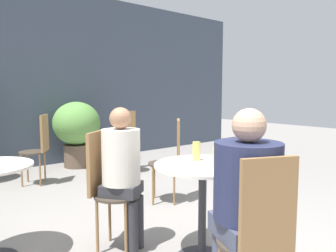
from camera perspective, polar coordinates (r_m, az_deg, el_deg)
The scene contains 12 objects.
storefront_wall at distance 5.81m, azimuth -25.42°, elevation 7.79°, with size 10.00×0.06×3.00m.
cafe_table_near at distance 2.48m, azimuth 6.03°, elevation -10.60°, with size 0.72×0.72×0.73m.
bistro_chair_0 at distance 2.69m, azimuth -10.76°, elevation -9.25°, with size 0.41×0.42×0.95m.
bistro_chair_1 at distance 1.83m, azimuth 15.66°, elevation -16.88°, with size 0.40×0.41×0.95m.
bistro_chair_3 at distance 3.73m, azimuth 0.69°, elevation -4.83°, with size 0.42×0.42×0.95m.
bistro_chair_4 at distance 4.77m, azimuth -21.48°, elevation -2.85°, with size 0.42×0.41×0.95m.
bistro_chair_5 at distance 5.24m, azimuth -7.06°, elevation -1.71°, with size 0.38×0.40×0.95m.
seated_person_0 at distance 2.60m, azimuth -7.88°, elevation -6.82°, with size 0.38×0.38×1.15m.
seated_person_1 at distance 1.90m, azimuth 13.37°, elevation -11.61°, with size 0.43×0.45×1.18m.
beer_glass_0 at distance 2.33m, azimuth 8.53°, elevation -5.39°, with size 0.06×0.06×0.15m.
beer_glass_1 at distance 2.55m, azimuth 4.96°, elevation -4.38°, with size 0.06×0.06×0.15m.
potted_plant_1 at distance 5.67m, azimuth -15.60°, elevation -0.34°, with size 0.78×0.78×1.09m.
Camera 1 is at (-1.47, -1.62, 1.27)m, focal length 35.00 mm.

